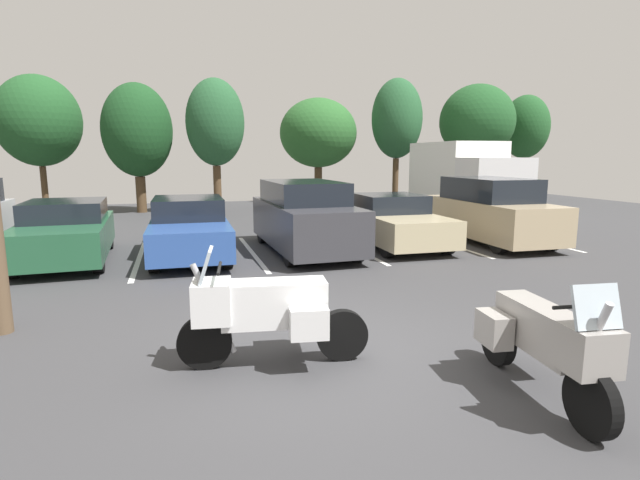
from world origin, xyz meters
name	(u,v)px	position (x,y,z in m)	size (l,w,h in m)	color
ground	(332,357)	(0.00, 0.00, -0.05)	(44.00, 44.00, 0.10)	#38383A
motorcycle_touring	(266,310)	(-0.86, -0.11, 0.69)	(2.29, 1.00, 1.45)	black
motorcycle_second	(545,339)	(1.74, -1.75, 0.65)	(0.92, 2.24, 1.40)	black
parking_stripes	(197,256)	(-1.38, 6.90, 0.00)	(19.71, 4.90, 0.01)	silver
car_green	(66,232)	(-4.40, 7.12, 0.71)	(2.11, 4.47, 1.44)	#235638
car_blue	(189,228)	(-1.55, 6.98, 0.71)	(1.90, 4.72, 1.46)	#2D519E
car_charcoal	(305,217)	(1.39, 6.73, 0.91)	(2.01, 4.84, 1.85)	#38383D
car_champagne	(393,222)	(4.01, 6.86, 0.68)	(1.96, 4.31, 1.42)	#C1B289
car_tan	(490,211)	(6.96, 6.61, 0.91)	(1.98, 4.79, 1.87)	tan
box_truck	(463,177)	(10.06, 12.99, 1.62)	(2.80, 6.37, 3.09)	silver
tree_center	(397,119)	(9.70, 19.02, 4.45)	(2.70, 2.70, 6.57)	#4C3823
tree_center_right	(318,133)	(5.80, 20.73, 3.73)	(4.21, 4.21, 5.62)	#4C3823
tree_center_left	(38,121)	(-7.55, 19.22, 4.03)	(3.61, 3.61, 6.03)	#4C3823
tree_rear	(525,127)	(18.47, 19.78, 4.19)	(2.79, 2.79, 6.09)	#4C3823
tree_right	(215,123)	(-0.07, 16.39, 3.90)	(2.49, 2.49, 5.78)	#4C3823
tree_far_right	(137,131)	(-3.34, 17.65, 3.59)	(3.00, 3.00, 5.64)	#4C3823
tree_far_left	(477,122)	(14.41, 18.72, 4.38)	(4.10, 4.10, 6.41)	#4C3823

